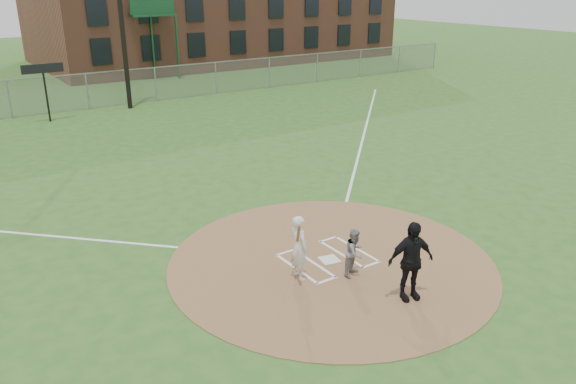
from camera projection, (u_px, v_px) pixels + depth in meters
ground at (331, 261)px, 14.56m from camera, size 140.00×140.00×0.00m
dirt_circle at (331, 261)px, 14.56m from camera, size 8.40×8.40×0.02m
home_plate at (329, 260)px, 14.56m from camera, size 0.55×0.55×0.03m
foul_line_first at (364, 136)px, 26.24m from camera, size 17.04×17.04×0.01m
catcher at (355, 252)px, 13.68m from camera, size 0.72×0.64×1.21m
umpire at (411, 261)px, 12.54m from camera, size 1.19×0.75×1.89m
batters_boxes at (328, 258)px, 14.67m from camera, size 2.08×1.88×0.01m
batter_at_plate at (299, 247)px, 13.44m from camera, size 0.69×0.98×1.78m
outfield_fence at (87, 91)px, 31.25m from camera, size 56.08×0.08×2.03m
scoreboard_sign at (43, 75)px, 28.06m from camera, size 2.00×0.10×2.93m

